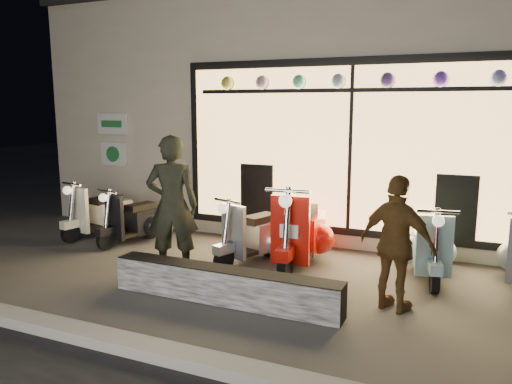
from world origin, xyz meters
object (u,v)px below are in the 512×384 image
(scooter_silver, at_px, (258,235))
(scooter_red, at_px, (301,232))
(woman, at_px, (397,244))
(man, at_px, (172,205))
(graffiti_barrier, at_px, (225,285))

(scooter_silver, height_order, scooter_red, scooter_red)
(scooter_silver, relative_size, woman, 0.87)
(scooter_silver, xyz_separation_m, woman, (2.05, -1.03, 0.37))
(scooter_red, bearing_deg, man, -147.08)
(scooter_red, height_order, man, man)
(graffiti_barrier, xyz_separation_m, woman, (1.77, 0.56, 0.54))
(scooter_red, xyz_separation_m, man, (-1.40, -1.07, 0.46))
(graffiti_barrier, xyz_separation_m, scooter_red, (0.33, 1.70, 0.25))
(woman, bearing_deg, man, 19.57)
(man, distance_m, woman, 2.85)
(graffiti_barrier, relative_size, scooter_silver, 2.12)
(graffiti_barrier, distance_m, woman, 1.93)
(woman, bearing_deg, scooter_red, -17.28)
(scooter_red, relative_size, woman, 1.06)
(graffiti_barrier, height_order, woman, woman)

